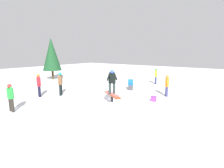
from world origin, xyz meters
TOP-DOWN VIEW (x-y plane):
  - ground_plane at (0.00, 0.00)m, footprint 60.00×60.00m
  - rail_feature at (0.00, 0.00)m, footprint 1.78×1.24m
  - snow_kicker_ramp at (-1.72, 1.05)m, footprint 2.32×2.22m
  - main_rider_on_rail at (0.00, 0.00)m, footprint 1.34×0.83m
  - bystander_yellow at (0.77, -8.32)m, footprint 0.39×0.65m
  - bystander_orange at (-1.80, -4.14)m, footprint 0.39×0.66m
  - bystander_red at (5.43, 1.33)m, footprint 0.69×0.37m
  - bystander_brown at (4.54, 0.18)m, footprint 0.51×0.58m
  - bystander_green at (3.66, 4.00)m, footprint 0.62×0.22m
  - loose_snowboard_white at (3.33, -4.12)m, footprint 1.44×0.37m
  - folding_chair at (1.37, -4.46)m, footprint 0.60×0.60m
  - backpack_on_snow at (-1.60, -2.32)m, footprint 0.30×0.23m
  - pine_tree_far at (11.70, -4.18)m, footprint 2.07×2.07m

SIDE VIEW (x-z plane):
  - ground_plane at x=0.00m, z-range 0.00..0.00m
  - loose_snowboard_white at x=3.33m, z-range 0.00..0.02m
  - backpack_on_snow at x=-1.60m, z-range 0.00..0.34m
  - snow_kicker_ramp at x=-1.72m, z-range 0.00..0.57m
  - folding_chair at x=1.37m, z-range -0.03..0.85m
  - rail_feature at x=0.00m, z-range 0.23..0.93m
  - bystander_green at x=3.66m, z-range 0.09..1.58m
  - bystander_orange at x=-1.80m, z-range 0.09..1.60m
  - bystander_yellow at x=0.77m, z-range 0.09..1.62m
  - bystander_red at x=5.43m, z-range 0.10..1.71m
  - bystander_brown at x=4.54m, z-range 0.10..1.78m
  - main_rider_on_rail at x=0.00m, z-range 0.70..2.13m
  - pine_tree_far at x=11.70m, z-range 0.51..5.22m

